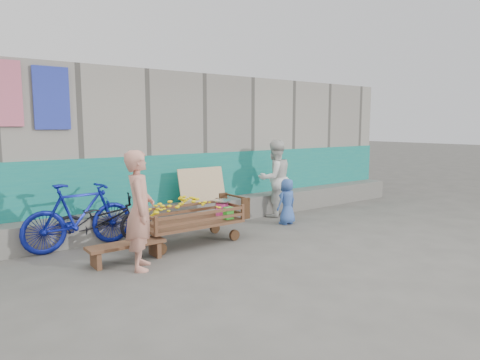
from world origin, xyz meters
TOP-DOWN VIEW (x-y plane):
  - ground at (0.00, 0.00)m, footprint 80.00×80.00m
  - building_wall at (-0.00, 4.05)m, footprint 12.00×3.50m
  - banana_cart at (-0.56, 1.26)m, footprint 1.82×0.83m
  - bench at (-1.77, 0.96)m, footprint 1.12×0.33m
  - vendor_man at (-1.71, 0.56)m, footprint 0.61×0.71m
  - woman at (2.02, 2.04)m, footprint 0.85×0.69m
  - child at (1.73, 1.33)m, footprint 0.47×0.33m
  - bicycle_dark at (-1.71, 2.05)m, footprint 1.66×0.98m
  - bicycle_blue at (-2.10, 2.05)m, footprint 1.80×0.60m

SIDE VIEW (x-z plane):
  - ground at x=0.00m, z-range 0.00..0.00m
  - bench at x=-1.77m, z-range 0.07..0.34m
  - bicycle_dark at x=-1.71m, z-range 0.00..0.83m
  - child at x=1.73m, z-range 0.00..0.91m
  - banana_cart at x=-0.56m, z-range 0.14..0.92m
  - bicycle_blue at x=-2.10m, z-range 0.00..1.07m
  - vendor_man at x=-1.71m, z-range 0.00..1.64m
  - woman at x=2.02m, z-range 0.00..1.65m
  - building_wall at x=0.00m, z-range -0.03..2.97m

